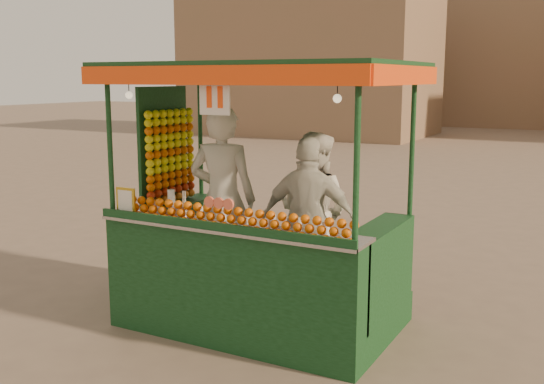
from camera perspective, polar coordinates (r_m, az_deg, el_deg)
The scene contains 7 objects.
ground at distance 6.50m, azimuth 0.59°, elevation -11.48°, with size 90.00×90.00×0.00m, color brown.
building_left at distance 27.97m, azimuth 3.52°, elevation 11.43°, with size 10.00×6.00×6.00m, color #82604A.
building_center at distance 35.68m, azimuth 21.11°, elevation 11.31°, with size 14.00×7.00×7.00m, color #82604A.
juice_cart at distance 6.13m, azimuth -1.99°, elevation -4.70°, with size 2.80×1.81×2.54m.
vendor_left at distance 6.30m, azimuth -4.44°, elevation -0.64°, with size 0.76×0.59×1.85m.
vendor_middle at distance 6.33m, azimuth 3.72°, elevation -1.76°, with size 0.83×0.68×1.59m.
vendor_right at distance 5.99m, azimuth 3.33°, elevation -2.53°, with size 0.98×0.56×1.57m.
Camera 1 is at (2.82, -5.34, 2.40)m, focal length 41.95 mm.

